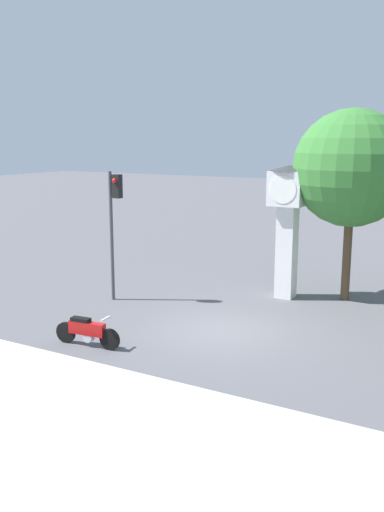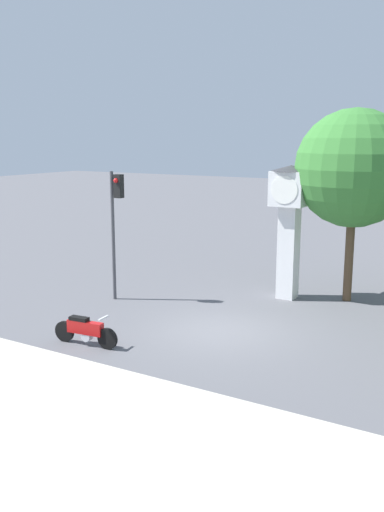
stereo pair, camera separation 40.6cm
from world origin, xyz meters
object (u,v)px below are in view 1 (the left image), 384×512
Objects in this scene: traffic_light at (114,213)px; street_tree at (352,168)px; clock_tower at (288,211)px; motorcycle at (87,331)px.

traffic_light is 0.68× the size of street_tree.
clock_tower is 0.71× the size of street_tree.
motorcycle is at bearing -63.20° from traffic_light.
street_tree is at bearing 52.59° from motorcycle.
street_tree is (4.97, 8.14, 4.19)m from motorcycle.
clock_tower is 6.06m from traffic_light.
street_tree reaches higher than traffic_light.
motorcycle is 5.28m from traffic_light.
clock_tower reaches higher than traffic_light.
clock_tower is at bearing 32.99° from traffic_light.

